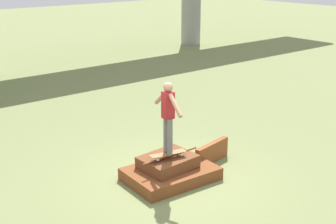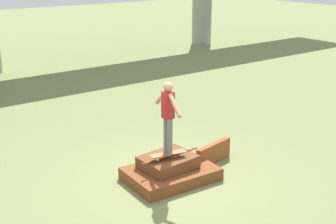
% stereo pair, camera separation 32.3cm
% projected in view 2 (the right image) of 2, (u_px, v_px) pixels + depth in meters
% --- Properties ---
extents(ground_plane, '(80.00, 80.00, 0.00)m').
position_uv_depth(ground_plane, '(171.00, 179.00, 10.39)').
color(ground_plane, olive).
extents(scrap_pile, '(1.99, 1.46, 0.59)m').
position_uv_depth(scrap_pile, '(170.00, 170.00, 10.33)').
color(scrap_pile, brown).
rests_on(scrap_pile, ground_plane).
extents(scrap_plank_loose, '(1.17, 0.35, 0.49)m').
position_uv_depth(scrap_plank_loose, '(213.00, 153.00, 11.17)').
color(scrap_plank_loose, brown).
rests_on(scrap_plank_loose, ground_plane).
extents(skateboard, '(0.85, 0.36, 0.09)m').
position_uv_depth(skateboard, '(168.00, 154.00, 10.08)').
color(skateboard, brown).
rests_on(skateboard, scrap_pile).
extents(skater, '(0.32, 1.15, 1.58)m').
position_uv_depth(skater, '(168.00, 113.00, 9.80)').
color(skater, slate).
rests_on(skater, skateboard).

